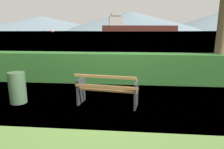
% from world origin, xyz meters
% --- Properties ---
extents(ground_plane, '(1400.00, 1400.00, 0.00)m').
position_xyz_m(ground_plane, '(0.00, 0.00, 0.00)').
color(ground_plane, '#567A38').
extents(water_surface, '(620.00, 620.00, 0.00)m').
position_xyz_m(water_surface, '(0.00, 308.58, 0.00)').
color(water_surface, '#7A99A8').
rests_on(water_surface, ground_plane).
extents(park_bench, '(1.64, 0.79, 0.87)m').
position_xyz_m(park_bench, '(-0.01, -0.06, 0.42)').
color(park_bench, '#A0703F').
rests_on(park_bench, ground_plane).
extents(hedge_row, '(11.81, 0.80, 1.10)m').
position_xyz_m(hedge_row, '(0.00, 2.43, 0.55)').
color(hedge_row, '#285B23').
rests_on(hedge_row, ground_plane).
extents(trash_bin, '(0.44, 0.44, 0.85)m').
position_xyz_m(trash_bin, '(-2.45, -0.08, 0.42)').
color(trash_bin, '#385138').
rests_on(trash_bin, ground_plane).
extents(cargo_ship_large, '(115.97, 36.46, 27.01)m').
position_xyz_m(cargo_ship_large, '(4.83, 312.18, 7.55)').
color(cargo_ship_large, '#471E19').
rests_on(cargo_ship_large, water_surface).
extents(fishing_boat_near, '(5.83, 6.84, 2.21)m').
position_xyz_m(fishing_boat_near, '(-89.12, 222.58, 0.77)').
color(fishing_boat_near, '#B2332D').
rests_on(fishing_boat_near, water_surface).
extents(distant_hills, '(867.29, 421.37, 50.77)m').
position_xyz_m(distant_hills, '(-30.59, 574.46, 23.62)').
color(distant_hills, slate).
rests_on(distant_hills, ground_plane).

